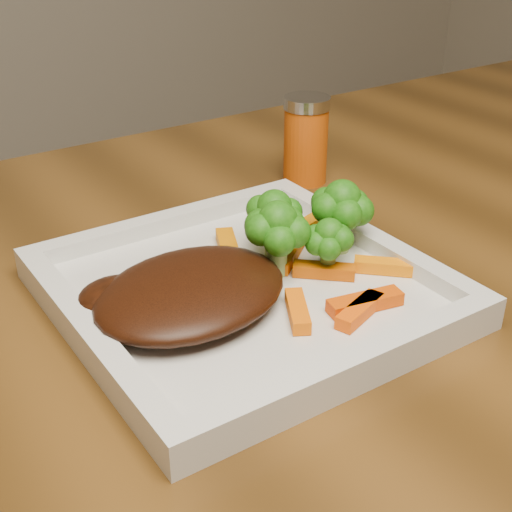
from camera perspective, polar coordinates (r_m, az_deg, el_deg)
plate at (r=0.55m, az=-0.87°, el=-3.12°), size 0.27×0.27×0.01m
steak at (r=0.52m, az=-5.22°, el=-2.88°), size 0.17×0.14×0.03m
broccoli_0 at (r=0.58m, az=1.46°, el=3.18°), size 0.07×0.07×0.07m
broccoli_1 at (r=0.59m, az=6.82°, el=3.24°), size 0.07×0.07×0.06m
broccoli_2 at (r=0.56m, az=5.85°, el=1.29°), size 0.05×0.05×0.06m
broccoli_3 at (r=0.55m, az=1.72°, el=1.39°), size 0.07×0.07×0.06m
carrot_0 at (r=0.51m, az=8.30°, el=-4.35°), size 0.05×0.03×0.01m
carrot_1 at (r=0.57m, az=10.32°, el=-0.81°), size 0.05×0.04×0.01m
carrot_2 at (r=0.51m, az=3.35°, el=-4.40°), size 0.03×0.05×0.01m
carrot_3 at (r=0.64m, az=4.32°, el=2.58°), size 0.05×0.03×0.01m
carrot_4 at (r=0.59m, az=-2.25°, el=0.73°), size 0.04×0.06×0.01m
carrot_5 at (r=0.56m, az=5.47°, el=-1.16°), size 0.04×0.04×0.01m
carrot_6 at (r=0.58m, az=2.59°, el=0.18°), size 0.05×0.05×0.01m
spice_shaker at (r=0.76m, az=4.00°, el=9.24°), size 0.06×0.06×0.09m
carrot_7 at (r=0.53m, az=8.72°, el=-3.68°), size 0.06×0.03×0.01m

